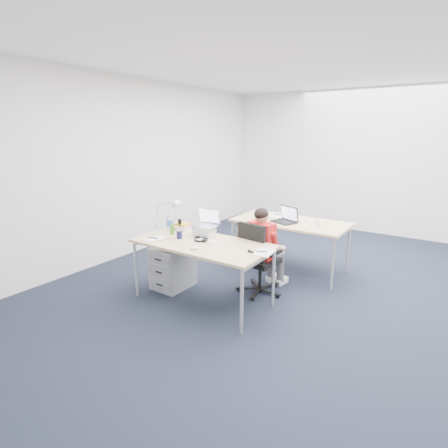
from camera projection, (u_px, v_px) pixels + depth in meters
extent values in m
plane|color=black|center=(303.00, 296.00, 4.30)|extent=(7.00, 7.00, 0.00)
cube|color=silver|center=(375.00, 162.00, 6.76)|extent=(6.00, 0.02, 2.80)
cube|color=silver|center=(129.00, 168.00, 5.57)|extent=(0.02, 7.00, 2.80)
cube|color=white|center=(318.00, 48.00, 3.60)|extent=(6.00, 7.00, 0.01)
cube|color=tan|center=(202.00, 244.00, 4.02)|extent=(1.60, 0.80, 0.03)
cylinder|color=#B7BABC|center=(136.00, 269.00, 4.23)|extent=(0.04, 0.04, 0.70)
cylinder|color=#B7BABC|center=(242.00, 301.00, 3.42)|extent=(0.04, 0.04, 0.70)
cylinder|color=#B7BABC|center=(175.00, 253.00, 4.80)|extent=(0.04, 0.04, 0.70)
cylinder|color=#B7BABC|center=(273.00, 277.00, 3.98)|extent=(0.04, 0.04, 0.70)
cube|color=tan|center=(290.00, 222.00, 4.99)|extent=(1.60, 0.80, 0.03)
cylinder|color=#B7BABC|center=(233.00, 244.00, 5.21)|extent=(0.04, 0.04, 0.70)
cylinder|color=#B7BABC|center=(333.00, 264.00, 4.39)|extent=(0.04, 0.04, 0.70)
cylinder|color=#B7BABC|center=(255.00, 233.00, 5.77)|extent=(0.04, 0.04, 0.70)
cylinder|color=#B7BABC|center=(348.00, 249.00, 4.96)|extent=(0.04, 0.04, 0.70)
cylinder|color=black|center=(260.00, 275.00, 4.37)|extent=(0.04, 0.04, 0.36)
cube|color=black|center=(260.00, 261.00, 4.32)|extent=(0.44, 0.44, 0.06)
cube|color=black|center=(251.00, 243.00, 4.11)|extent=(0.38, 0.09, 0.45)
cube|color=red|center=(261.00, 240.00, 4.27)|extent=(0.35, 0.22, 0.45)
sphere|color=tan|center=(262.00, 216.00, 4.19)|extent=(0.17, 0.17, 0.17)
cube|color=#A8ACAD|center=(173.00, 266.00, 4.51)|extent=(0.40, 0.50, 0.55)
cube|color=#A8ACAD|center=(254.00, 243.00, 5.46)|extent=(0.40, 0.50, 0.55)
cube|color=white|center=(206.00, 241.00, 4.05)|extent=(0.27, 0.12, 0.01)
ellipsoid|color=white|center=(194.00, 248.00, 3.77)|extent=(0.08, 0.10, 0.03)
cylinder|color=#181646|center=(179.00, 234.00, 4.15)|extent=(0.08, 0.08, 0.11)
cylinder|color=silver|center=(170.00, 221.00, 4.46)|extent=(0.10, 0.10, 0.26)
cube|color=silver|center=(182.00, 227.00, 4.53)|extent=(0.21, 0.18, 0.09)
cube|color=black|center=(180.00, 225.00, 4.48)|extent=(0.04, 0.03, 0.15)
cube|color=#E4CC84|center=(154.00, 239.00, 4.13)|extent=(0.23, 0.30, 0.01)
cube|color=#E4CC84|center=(263.00, 252.00, 3.66)|extent=(0.21, 0.28, 0.01)
cylinder|color=white|center=(317.00, 222.00, 4.73)|extent=(0.07, 0.07, 0.09)
cube|color=white|center=(281.00, 216.00, 5.29)|extent=(0.24, 0.33, 0.01)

